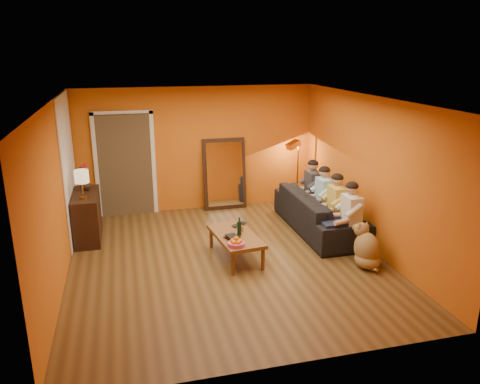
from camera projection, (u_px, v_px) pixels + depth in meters
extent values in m
cube|color=brown|center=(227.00, 260.00, 7.67)|extent=(5.00, 5.50, 0.00)
cube|color=white|center=(225.00, 100.00, 6.91)|extent=(5.00, 5.50, 0.00)
cube|color=#C16616|center=(198.00, 149.00, 9.84)|extent=(5.00, 0.00, 2.60)
cube|color=#C16616|center=(56.00, 196.00, 6.70)|extent=(0.00, 5.50, 2.60)
cube|color=#C16616|center=(371.00, 174.00, 7.88)|extent=(0.00, 5.50, 2.60)
cube|color=white|center=(69.00, 168.00, 8.33)|extent=(0.02, 1.90, 2.58)
cube|color=#3F2D19|center=(125.00, 164.00, 9.63)|extent=(1.06, 0.30, 2.10)
cube|color=white|center=(96.00, 167.00, 9.39)|extent=(0.08, 0.06, 2.20)
cube|color=white|center=(154.00, 164.00, 9.66)|extent=(0.08, 0.06, 2.20)
cube|color=white|center=(121.00, 113.00, 9.21)|extent=(1.22, 0.06, 0.08)
cube|color=black|center=(225.00, 174.00, 10.02)|extent=(0.92, 0.27, 1.51)
cube|color=white|center=(225.00, 174.00, 9.98)|extent=(0.78, 0.21, 1.35)
cube|color=black|center=(87.00, 216.00, 8.46)|extent=(0.44, 1.18, 0.85)
imported|color=black|center=(319.00, 212.00, 8.86)|extent=(2.47, 0.97, 0.72)
cylinder|color=black|center=(239.00, 226.00, 7.56)|extent=(0.07, 0.07, 0.31)
imported|color=#B27F3F|center=(241.00, 229.00, 7.76)|extent=(0.10, 0.10, 0.09)
imported|color=black|center=(241.00, 225.00, 8.00)|extent=(0.36, 0.33, 0.02)
imported|color=black|center=(228.00, 240.00, 7.41)|extent=(0.27, 0.30, 0.02)
imported|color=maroon|center=(228.00, 238.00, 7.41)|extent=(0.20, 0.25, 0.02)
imported|color=black|center=(228.00, 237.00, 7.39)|extent=(0.22, 0.27, 0.02)
imported|color=black|center=(85.00, 184.00, 8.53)|extent=(0.20, 0.20, 0.21)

